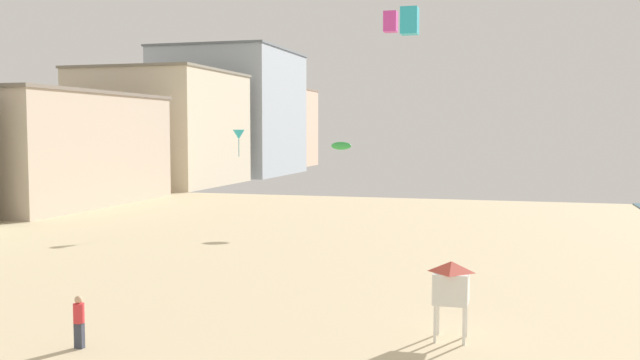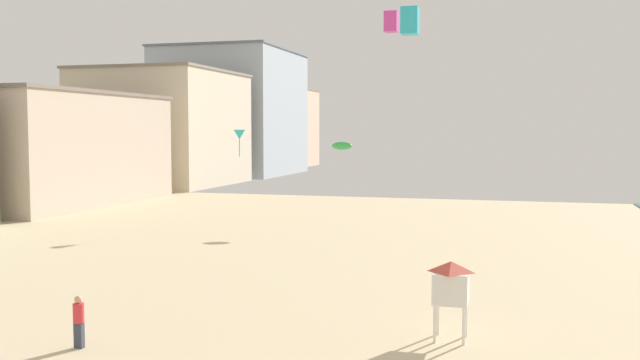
% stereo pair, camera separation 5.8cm
% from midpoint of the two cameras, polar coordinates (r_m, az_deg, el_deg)
% --- Properties ---
extents(boardwalk_hotel_mid, '(15.79, 22.24, 10.16)m').
position_cam_midpoint_polar(boardwalk_hotel_mid, '(68.53, -22.20, 2.42)').
color(boardwalk_hotel_mid, '#C6B29E').
rests_on(boardwalk_hotel_mid, ground).
extents(boardwalk_hotel_far, '(16.30, 18.85, 14.00)m').
position_cam_midpoint_polar(boardwalk_hotel_far, '(88.41, -12.77, 4.17)').
color(boardwalk_hotel_far, beige).
rests_on(boardwalk_hotel_far, ground).
extents(boardwalk_hotel_distant, '(18.20, 21.22, 18.85)m').
position_cam_midpoint_polar(boardwalk_hotel_distant, '(108.01, -7.29, 5.49)').
color(boardwalk_hotel_distant, '#ADB7C1').
rests_on(boardwalk_hotel_distant, ground).
extents(boardwalk_hotel_furthest, '(10.26, 17.45, 14.40)m').
position_cam_midpoint_polar(boardwalk_hotel_furthest, '(129.16, -3.35, 4.29)').
color(boardwalk_hotel_furthest, beige).
rests_on(boardwalk_hotel_furthest, ground).
extents(kite_flyer, '(0.34, 0.34, 1.64)m').
position_cam_midpoint_polar(kite_flyer, '(23.14, -19.16, -10.67)').
color(kite_flyer, '#383D4C').
rests_on(kite_flyer, ground).
extents(lifeguard_stand, '(1.10, 1.10, 2.55)m').
position_cam_midpoint_polar(lifeguard_stand, '(22.92, 10.60, -8.29)').
color(lifeguard_stand, white).
rests_on(lifeguard_stand, ground).
extents(kite_magenta_box, '(0.81, 0.81, 1.27)m').
position_cam_midpoint_polar(kite_magenta_box, '(44.81, 5.75, 12.74)').
color(kite_magenta_box, '#DB3D9E').
extents(kite_green_parafoil, '(1.46, 0.41, 0.57)m').
position_cam_midpoint_polar(kite_green_parafoil, '(49.70, 1.71, 2.81)').
color(kite_green_parafoil, green).
extents(kite_cyan_box, '(0.83, 0.83, 1.30)m').
position_cam_midpoint_polar(kite_cyan_box, '(34.98, 7.29, 12.77)').
color(kite_cyan_box, '#2DB7CC').
extents(kite_cyan_delta, '(0.85, 0.85, 1.92)m').
position_cam_midpoint_polar(kite_cyan_delta, '(50.27, -6.69, 3.71)').
color(kite_cyan_delta, '#2DB7CC').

